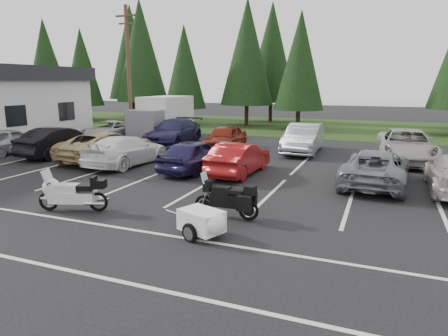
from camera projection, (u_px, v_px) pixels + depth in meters
ground at (173, 194)px, 14.14m from camera, size 120.00×120.00×0.00m
grass_strip at (303, 126)px, 35.93m from camera, size 80.00×16.00×0.01m
lake_water at (366, 108)px, 62.62m from camera, size 70.00×50.00×0.02m
utility_pole at (129, 70)px, 27.68m from camera, size 1.60×0.26×9.00m
box_truck at (159, 118)px, 28.09m from camera, size 2.40×5.60×2.90m
stall_markings at (198, 181)px, 15.96m from camera, size 32.00×16.00×0.01m
conifer_0 at (46, 60)px, 43.43m from camera, size 4.58×4.58×10.66m
conifer_1 at (82, 67)px, 40.25m from camera, size 3.96×3.96×9.22m
conifer_2 at (141, 51)px, 39.19m from camera, size 5.10×5.10×11.89m
conifer_3 at (184, 67)px, 36.28m from camera, size 3.87×3.87×9.02m
conifer_4 at (247, 52)px, 35.38m from camera, size 4.80×4.80×11.17m
conifer_5 at (300, 61)px, 32.57m from camera, size 4.14×4.14×9.63m
conifer_back_a at (131, 52)px, 44.41m from camera, size 5.28×5.28×12.30m
conifer_back_b at (272, 52)px, 39.14m from camera, size 4.97×4.97×11.58m
car_near_0 at (10, 141)px, 22.22m from camera, size 1.99×4.31×1.43m
car_near_1 at (60, 141)px, 21.42m from camera, size 1.95×4.83×1.56m
car_near_2 at (108, 146)px, 20.06m from camera, size 3.02×5.62×1.50m
car_near_3 at (127, 150)px, 19.03m from camera, size 2.24×4.98×1.42m
car_near_4 at (194, 155)px, 17.75m from camera, size 2.01×4.33×1.44m
car_near_5 at (239, 158)px, 17.14m from camera, size 1.63×4.27×1.39m
car_near_6 at (376, 168)px, 15.28m from camera, size 2.58×5.09×1.38m
car_far_0 at (110, 131)px, 27.21m from camera, size 2.46×4.89×1.33m
car_far_1 at (174, 132)px, 25.49m from camera, size 2.52×5.56×1.58m
car_far_2 at (225, 138)px, 23.29m from camera, size 1.75×4.25×1.44m
car_far_3 at (304, 138)px, 22.42m from camera, size 1.80×4.95×1.62m
car_far_4 at (406, 146)px, 19.86m from camera, size 2.94×5.88×1.60m
touring_motorcycle at (72, 190)px, 12.18m from camera, size 2.50×1.47×1.33m
cargo_trailer at (201, 223)px, 10.17m from camera, size 1.79×1.41×0.73m
adventure_motorcycle at (226, 196)px, 11.57m from camera, size 2.20×0.77×1.34m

